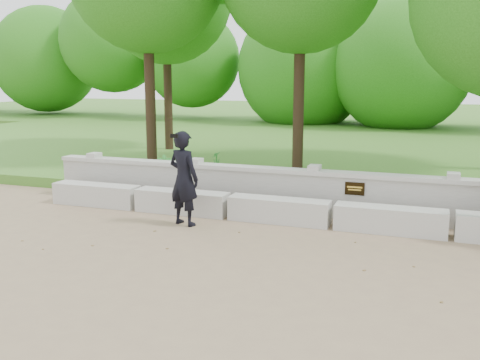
# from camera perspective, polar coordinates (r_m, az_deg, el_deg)

# --- Properties ---
(ground) EXTENTS (80.00, 80.00, 0.00)m
(ground) POSITION_cam_1_polar(r_m,az_deg,el_deg) (8.05, 7.39, -8.49)
(ground) COLOR #8F7857
(ground) RESTS_ON ground
(lawn) EXTENTS (40.00, 22.00, 0.25)m
(lawn) POSITION_cam_1_polar(r_m,az_deg,el_deg) (21.64, 15.51, 3.77)
(lawn) COLOR #3F7326
(lawn) RESTS_ON ground
(concrete_bench) EXTENTS (11.90, 0.45, 0.45)m
(concrete_bench) POSITION_cam_1_polar(r_m,az_deg,el_deg) (9.77, 9.85, -3.70)
(concrete_bench) COLOR beige
(concrete_bench) RESTS_ON ground
(parapet_wall) EXTENTS (12.50, 0.35, 0.90)m
(parapet_wall) POSITION_cam_1_polar(r_m,az_deg,el_deg) (10.39, 10.57, -1.49)
(parapet_wall) COLOR #B9B7AF
(parapet_wall) RESTS_ON ground
(man_main) EXTENTS (0.72, 0.66, 1.73)m
(man_main) POSITION_cam_1_polar(r_m,az_deg,el_deg) (9.71, -6.02, 0.17)
(man_main) COLOR black
(man_main) RESTS_ON ground
(shrub_a) EXTENTS (0.42, 0.41, 0.67)m
(shrub_a) POSITION_cam_1_polar(r_m,az_deg,el_deg) (12.42, -8.01, 1.16)
(shrub_a) COLOR #297A29
(shrub_a) RESTS_ON lawn
(shrub_d) EXTENTS (0.38, 0.39, 0.53)m
(shrub_d) POSITION_cam_1_polar(r_m,az_deg,el_deg) (13.83, -2.53, 1.97)
(shrub_d) COLOR #297A29
(shrub_d) RESTS_ON lawn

